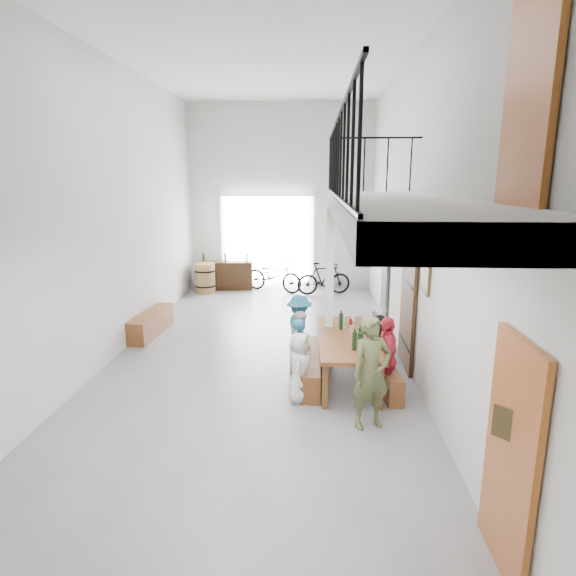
# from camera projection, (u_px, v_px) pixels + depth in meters

# --- Properties ---
(floor) EXTENTS (12.00, 12.00, 0.00)m
(floor) POSITION_uv_depth(u_px,v_px,m) (259.00, 357.00, 9.20)
(floor) COLOR slate
(floor) RESTS_ON ground
(room_walls) EXTENTS (12.00, 12.00, 12.00)m
(room_walls) POSITION_uv_depth(u_px,v_px,m) (256.00, 166.00, 8.40)
(room_walls) COLOR silver
(room_walls) RESTS_ON ground
(gateway_portal) EXTENTS (2.80, 0.08, 2.80)m
(gateway_portal) POSITION_uv_depth(u_px,v_px,m) (267.00, 243.00, 14.68)
(gateway_portal) COLOR white
(gateway_portal) RESTS_ON ground
(right_wall_decor) EXTENTS (0.07, 8.28, 5.07)m
(right_wall_decor) POSITION_uv_depth(u_px,v_px,m) (431.00, 293.00, 6.85)
(right_wall_decor) COLOR #964C22
(right_wall_decor) RESTS_ON ground
(balcony) EXTENTS (1.52, 5.62, 4.00)m
(balcony) POSITION_uv_depth(u_px,v_px,m) (400.00, 213.00, 5.39)
(balcony) COLOR white
(balcony) RESTS_ON ground
(tasting_table) EXTENTS (1.01, 2.37, 0.79)m
(tasting_table) POSITION_uv_depth(u_px,v_px,m) (347.00, 341.00, 7.97)
(tasting_table) COLOR brown
(tasting_table) RESTS_ON ground
(bench_inner) EXTENTS (0.32, 1.95, 0.45)m
(bench_inner) POSITION_uv_depth(u_px,v_px,m) (311.00, 367.00, 8.13)
(bench_inner) COLOR brown
(bench_inner) RESTS_ON ground
(bench_wall) EXTENTS (0.43, 1.84, 0.42)m
(bench_wall) POSITION_uv_depth(u_px,v_px,m) (382.00, 372.00, 7.96)
(bench_wall) COLOR brown
(bench_wall) RESTS_ON ground
(tableware) EXTENTS (0.46, 1.36, 0.35)m
(tableware) POSITION_uv_depth(u_px,v_px,m) (354.00, 330.00, 7.81)
(tableware) COLOR black
(tableware) RESTS_ON tasting_table
(side_bench) EXTENTS (0.50, 1.76, 0.49)m
(side_bench) POSITION_uv_depth(u_px,v_px,m) (152.00, 323.00, 10.49)
(side_bench) COLOR brown
(side_bench) RESTS_ON ground
(oak_barrel) EXTENTS (0.61, 0.61, 0.89)m
(oak_barrel) POSITION_uv_depth(u_px,v_px,m) (205.00, 278.00, 14.21)
(oak_barrel) COLOR olive
(oak_barrel) RESTS_ON ground
(serving_counter) EXTENTS (1.64, 0.60, 0.85)m
(serving_counter) POSITION_uv_depth(u_px,v_px,m) (226.00, 275.00, 14.69)
(serving_counter) COLOR #361D0E
(serving_counter) RESTS_ON ground
(counter_bottles) EXTENTS (1.36, 0.18, 0.28)m
(counter_bottles) POSITION_uv_depth(u_px,v_px,m) (225.00, 257.00, 14.52)
(counter_bottles) COLOR black
(counter_bottles) RESTS_ON serving_counter
(guest_left_a) EXTENTS (0.43, 0.58, 1.10)m
(guest_left_a) POSITION_uv_depth(u_px,v_px,m) (300.00, 367.00, 7.27)
(guest_left_a) COLOR silver
(guest_left_a) RESTS_ON ground
(guest_left_b) EXTENTS (0.37, 0.47, 1.11)m
(guest_left_b) POSITION_uv_depth(u_px,v_px,m) (300.00, 352.00, 7.90)
(guest_left_b) COLOR #266A80
(guest_left_b) RESTS_ON ground
(guest_left_c) EXTENTS (0.59, 0.65, 1.10)m
(guest_left_c) POSITION_uv_depth(u_px,v_px,m) (301.00, 342.00, 8.42)
(guest_left_c) COLOR silver
(guest_left_c) RESTS_ON ground
(guest_left_d) EXTENTS (0.70, 0.93, 1.28)m
(guest_left_d) POSITION_uv_depth(u_px,v_px,m) (299.00, 329.00, 8.82)
(guest_left_d) COLOR #266A80
(guest_left_d) RESTS_ON ground
(guest_right_a) EXTENTS (0.40, 0.79, 1.30)m
(guest_right_a) POSITION_uv_depth(u_px,v_px,m) (386.00, 358.00, 7.39)
(guest_right_a) COLOR #B21E2C
(guest_right_a) RESTS_ON ground
(guest_right_b) EXTENTS (0.71, 1.09, 1.13)m
(guest_right_b) POSITION_uv_depth(u_px,v_px,m) (377.00, 347.00, 8.11)
(guest_right_b) COLOR black
(guest_right_b) RESTS_ON ground
(guest_right_c) EXTENTS (0.52, 0.63, 1.10)m
(guest_right_c) POSITION_uv_depth(u_px,v_px,m) (379.00, 336.00, 8.72)
(guest_right_c) COLOR silver
(guest_right_c) RESTS_ON ground
(host_standing) EXTENTS (0.68, 0.57, 1.57)m
(host_standing) POSITION_uv_depth(u_px,v_px,m) (371.00, 373.00, 6.47)
(host_standing) COLOR #4F542F
(host_standing) RESTS_ON ground
(potted_plant) EXTENTS (0.46, 0.43, 0.43)m
(potted_plant) POSITION_uv_depth(u_px,v_px,m) (383.00, 335.00, 9.82)
(potted_plant) COLOR #1A521D
(potted_plant) RESTS_ON ground
(bicycle_near) EXTENTS (1.95, 1.35, 0.97)m
(bicycle_near) POSITION_uv_depth(u_px,v_px,m) (274.00, 276.00, 14.37)
(bicycle_near) COLOR black
(bicycle_near) RESTS_ON ground
(bicycle_far) EXTENTS (1.65, 0.81, 0.95)m
(bicycle_far) POSITION_uv_depth(u_px,v_px,m) (324.00, 278.00, 14.00)
(bicycle_far) COLOR black
(bicycle_far) RESTS_ON ground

